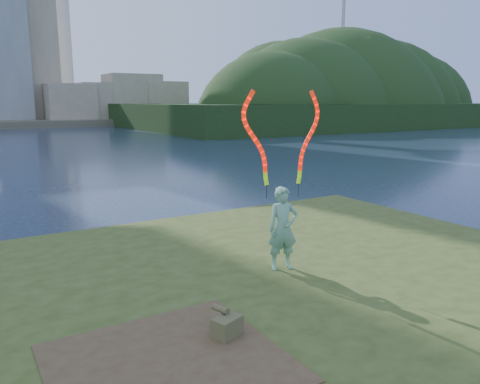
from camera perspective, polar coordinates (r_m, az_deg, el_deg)
ground at (r=10.89m, az=-4.30°, el=-13.13°), size 320.00×320.00×0.00m
grassy_knoll at (r=8.96m, az=2.64°, el=-16.32°), size 20.00×18.00×0.80m
dirt_patch at (r=7.12m, az=-8.72°, el=-19.87°), size 3.20×3.00×0.02m
wooded_hill at (r=94.12m, az=11.78°, el=8.18°), size 78.00×50.00×63.00m
woman_with_ribbons at (r=10.20m, az=5.26°, el=-1.83°), size 2.06×0.72×4.20m
canvas_bag at (r=7.65m, az=-1.64°, el=-15.97°), size 0.53×0.60×0.43m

